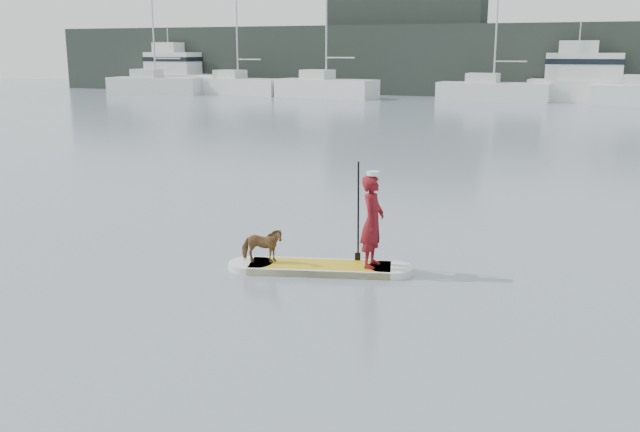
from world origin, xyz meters
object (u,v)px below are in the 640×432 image
(paddleboard, at_px, (320,268))
(sailboat_a, at_px, (155,84))
(motor_yacht_b, at_px, (177,73))
(sailboat_c, at_px, (325,87))
(sailboat_b, at_px, (238,84))
(paddler, at_px, (372,221))
(sailboat_d, at_px, (492,89))
(dog, at_px, (262,245))
(motor_yacht_a, at_px, (591,79))

(paddleboard, relative_size, sailboat_a, 0.26)
(motor_yacht_b, bearing_deg, paddleboard, -50.50)
(paddleboard, height_order, sailboat_c, sailboat_c)
(sailboat_b, xyz_separation_m, sailboat_c, (8.80, -1.17, -0.01))
(paddler, bearing_deg, sailboat_d, 4.94)
(sailboat_d, bearing_deg, dog, -84.48)
(paddleboard, height_order, sailboat_b, sailboat_b)
(paddler, bearing_deg, paddleboard, 104.44)
(sailboat_a, distance_m, sailboat_d, 29.70)
(sailboat_a, bearing_deg, sailboat_c, -3.60)
(sailboat_a, relative_size, motor_yacht_b, 1.33)
(paddler, height_order, motor_yacht_a, motor_yacht_a)
(paddleboard, xyz_separation_m, motor_yacht_a, (3.46, 47.59, 1.63))
(sailboat_b, distance_m, sailboat_d, 22.18)
(motor_yacht_b, bearing_deg, sailboat_c, -8.19)
(sailboat_d, bearing_deg, sailboat_a, -174.57)
(sailboat_c, bearing_deg, sailboat_a, -169.93)
(dog, xyz_separation_m, motor_yacht_a, (4.47, 47.86, 1.26))
(motor_yacht_a, bearing_deg, sailboat_a, -174.05)
(dog, bearing_deg, sailboat_b, 9.97)
(paddleboard, bearing_deg, dog, -180.00)
(dog, xyz_separation_m, sailboat_b, (-24.79, 45.88, 0.47))
(motor_yacht_b, bearing_deg, dog, -51.46)
(dog, bearing_deg, paddleboard, -93.24)
(paddleboard, height_order, motor_yacht_b, motor_yacht_b)
(sailboat_a, relative_size, sailboat_b, 0.95)
(dog, height_order, motor_yacht_a, motor_yacht_a)
(sailboat_c, bearing_deg, sailboat_d, 13.39)
(dog, height_order, sailboat_c, sailboat_c)
(sailboat_b, relative_size, sailboat_d, 1.05)
(motor_yacht_a, xyz_separation_m, motor_yacht_b, (-37.07, 0.62, 0.01))
(paddler, xyz_separation_m, sailboat_c, (-17.88, 44.20, -0.03))
(sailboat_b, relative_size, sailboat_c, 1.08)
(paddler, xyz_separation_m, sailboat_b, (-26.68, 45.37, -0.02))
(dog, xyz_separation_m, sailboat_c, (-16.00, 44.71, 0.47))
(paddler, height_order, sailboat_c, sailboat_c)
(paddler, bearing_deg, sailboat_c, 21.30)
(sailboat_d, height_order, motor_yacht_a, sailboat_d)
(paddler, height_order, dog, paddler)
(paddleboard, xyz_separation_m, paddler, (0.88, 0.24, 0.87))
(sailboat_b, height_order, sailboat_d, sailboat_b)
(paddler, relative_size, sailboat_c, 0.13)
(dog, relative_size, motor_yacht_b, 0.08)
(sailboat_c, relative_size, motor_yacht_a, 1.21)
(sailboat_c, relative_size, motor_yacht_b, 1.30)
(dog, relative_size, sailboat_c, 0.06)
(motor_yacht_b, bearing_deg, motor_yacht_a, 3.66)
(motor_yacht_a, height_order, motor_yacht_b, motor_yacht_b)
(sailboat_d, bearing_deg, paddler, -82.08)
(sailboat_d, relative_size, motor_yacht_a, 1.24)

